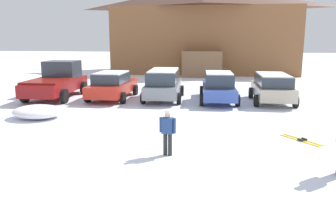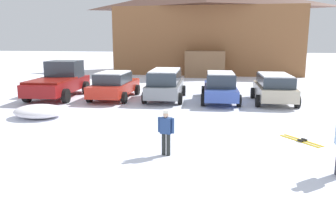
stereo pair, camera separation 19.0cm
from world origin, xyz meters
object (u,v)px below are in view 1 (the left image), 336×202
object	(u,v)px
ski_lodge	(204,28)
pair_of_skis	(301,140)
parked_red_sedan	(113,85)
skier_teen_in_navy_coat	(168,130)
parked_grey_wagon	(164,84)
parked_beige_suv	(272,87)
pickup_truck	(57,81)
plowed_snow_pile	(38,112)
parked_blue_hatchback	(218,87)

from	to	relation	value
ski_lodge	pair_of_skis	bearing A→B (deg)	-79.27
parked_red_sedan	ski_lodge	bearing A→B (deg)	74.51
parked_red_sedan	skier_teen_in_navy_coat	distance (m)	10.14
parked_grey_wagon	parked_beige_suv	world-z (taller)	parked_grey_wagon
ski_lodge	skier_teen_in_navy_coat	world-z (taller)	ski_lodge
parked_grey_wagon	pickup_truck	world-z (taller)	pickup_truck
parked_red_sedan	plowed_snow_pile	bearing A→B (deg)	-109.42
parked_red_sedan	parked_grey_wagon	bearing A→B (deg)	3.50
pickup_truck	pair_of_skis	xyz separation A→B (m)	(12.52, -6.81, -0.97)
skier_teen_in_navy_coat	pair_of_skis	size ratio (longest dim) A/B	0.98
parked_grey_wagon	skier_teen_in_navy_coat	distance (m)	9.33
ski_lodge	parked_red_sedan	bearing A→B (deg)	-105.49
parked_blue_hatchback	parked_red_sedan	bearing A→B (deg)	-178.67
skier_teen_in_navy_coat	parked_red_sedan	bearing A→B (deg)	117.43
parked_blue_hatchback	pickup_truck	bearing A→B (deg)	-178.90
pair_of_skis	parked_red_sedan	bearing A→B (deg)	142.96
pair_of_skis	plowed_snow_pile	world-z (taller)	plowed_snow_pile
parked_blue_hatchback	plowed_snow_pile	distance (m)	9.60
ski_lodge	pair_of_skis	size ratio (longest dim) A/B	13.08
parked_red_sedan	parked_grey_wagon	xyz separation A→B (m)	(3.03, 0.19, 0.12)
parked_grey_wagon	parked_blue_hatchback	xyz separation A→B (m)	(3.15, -0.04, -0.10)
ski_lodge	parked_blue_hatchback	size ratio (longest dim) A/B	3.88
ski_lodge	pickup_truck	world-z (taller)	ski_lodge
skier_teen_in_navy_coat	pair_of_skis	distance (m)	4.97
parked_blue_hatchback	pickup_truck	world-z (taller)	pickup_truck
parked_red_sedan	skier_teen_in_navy_coat	world-z (taller)	parked_red_sedan
parked_beige_suv	pickup_truck	size ratio (longest dim) A/B	0.75
parked_blue_hatchback	plowed_snow_pile	xyz separation A→B (m)	(-8.00, -5.29, -0.55)
pickup_truck	plowed_snow_pile	xyz separation A→B (m)	(1.62, -5.11, -0.71)
parked_grey_wagon	pair_of_skis	bearing A→B (deg)	-49.32
parked_red_sedan	parked_grey_wagon	world-z (taller)	parked_grey_wagon
pair_of_skis	parked_grey_wagon	bearing A→B (deg)	130.68
pickup_truck	ski_lodge	bearing A→B (deg)	64.28
parked_blue_hatchback	skier_teen_in_navy_coat	bearing A→B (deg)	-99.37
parked_grey_wagon	skier_teen_in_navy_coat	world-z (taller)	parked_grey_wagon
parked_grey_wagon	plowed_snow_pile	distance (m)	7.24
ski_lodge	parked_red_sedan	size ratio (longest dim) A/B	4.06
ski_lodge	plowed_snow_pile	size ratio (longest dim) A/B	8.34
ski_lodge	parked_beige_suv	size ratio (longest dim) A/B	4.62
parked_grey_wagon	pair_of_skis	size ratio (longest dim) A/B	3.20
parked_beige_suv	plowed_snow_pile	bearing A→B (deg)	-154.17
pickup_truck	plowed_snow_pile	world-z (taller)	pickup_truck
plowed_snow_pile	skier_teen_in_navy_coat	bearing A→B (deg)	-30.72
parked_beige_suv	pickup_truck	distance (m)	12.57
parked_red_sedan	skier_teen_in_navy_coat	xyz separation A→B (m)	(4.67, -9.00, -0.02)
parked_blue_hatchback	skier_teen_in_navy_coat	distance (m)	9.27
skier_teen_in_navy_coat	ski_lodge	bearing A→B (deg)	90.11
ski_lodge	pickup_truck	distance (m)	18.90
pair_of_skis	parked_blue_hatchback	bearing A→B (deg)	112.51
ski_lodge	parked_grey_wagon	size ratio (longest dim) A/B	4.08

